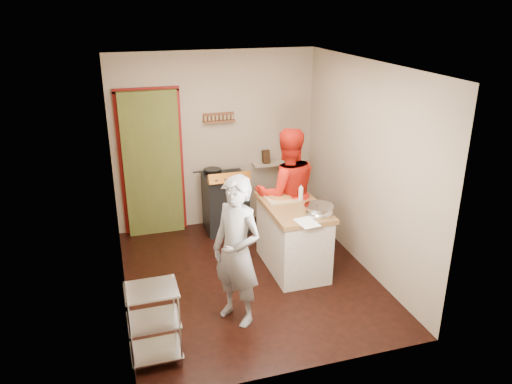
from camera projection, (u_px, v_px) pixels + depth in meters
floor at (249, 277)px, 6.25m from camera, size 3.50×3.50×0.00m
back_wall at (172, 155)px, 7.25m from camera, size 3.00×0.44×2.60m
left_wall at (115, 193)px, 5.37m from camera, size 0.04×3.50×2.60m
right_wall at (365, 168)px, 6.18m from camera, size 0.04×3.50×2.60m
ceiling at (248, 64)px, 5.30m from camera, size 3.00×3.50×0.02m
stove at (225, 202)px, 7.37m from camera, size 0.60×0.63×1.00m
wire_shelving at (154, 321)px, 4.67m from camera, size 0.48×0.40×0.80m
island at (293, 235)px, 6.32m from camera, size 0.70×1.27×1.18m
person_stripe at (237, 252)px, 5.15m from camera, size 0.66×0.71×1.64m
person_red at (287, 193)px, 6.54m from camera, size 0.90×0.73×1.75m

